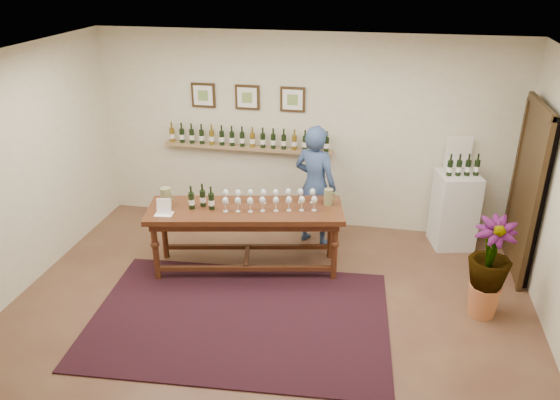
% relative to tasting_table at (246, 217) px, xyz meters
% --- Properties ---
extents(ground, '(6.00, 6.00, 0.00)m').
position_rel_tasting_table_xyz_m(ground, '(0.48, -1.01, -0.73)').
color(ground, '#553025').
rests_on(ground, ground).
extents(room_shell, '(6.00, 6.00, 6.00)m').
position_rel_tasting_table_xyz_m(room_shell, '(2.59, 0.85, 0.39)').
color(room_shell, beige).
rests_on(room_shell, ground).
extents(rug, '(3.43, 2.41, 0.02)m').
position_rel_tasting_table_xyz_m(rug, '(0.19, -1.08, -0.72)').
color(rug, '#45130C').
rests_on(rug, ground).
extents(tasting_table, '(2.52, 1.22, 0.86)m').
position_rel_tasting_table_xyz_m(tasting_table, '(0.00, 0.00, 0.00)').
color(tasting_table, '#412310').
rests_on(tasting_table, ground).
extents(table_glasses, '(1.47, 0.64, 0.20)m').
position_rel_tasting_table_xyz_m(table_glasses, '(0.29, 0.09, 0.23)').
color(table_glasses, silver).
rests_on(table_glasses, tasting_table).
extents(table_bottles, '(0.31, 0.20, 0.31)m').
position_rel_tasting_table_xyz_m(table_bottles, '(-0.53, -0.08, 0.28)').
color(table_bottles, black).
rests_on(table_bottles, tasting_table).
extents(pitcher_left, '(0.19, 0.19, 0.24)m').
position_rel_tasting_table_xyz_m(pitcher_left, '(-0.98, -0.13, 0.25)').
color(pitcher_left, olive).
rests_on(pitcher_left, tasting_table).
extents(pitcher_right, '(0.16, 0.16, 0.21)m').
position_rel_tasting_table_xyz_m(pitcher_right, '(0.99, 0.30, 0.23)').
color(pitcher_right, olive).
rests_on(pitcher_right, tasting_table).
extents(menu_card, '(0.23, 0.18, 0.19)m').
position_rel_tasting_table_xyz_m(menu_card, '(-0.92, -0.34, 0.23)').
color(menu_card, white).
rests_on(menu_card, tasting_table).
extents(display_pedestal, '(0.63, 0.63, 1.05)m').
position_rel_tasting_table_xyz_m(display_pedestal, '(2.64, 1.18, -0.20)').
color(display_pedestal, silver).
rests_on(display_pedestal, ground).
extents(pedestal_bottles, '(0.31, 0.15, 0.30)m').
position_rel_tasting_table_xyz_m(pedestal_bottles, '(2.67, 1.14, 0.48)').
color(pedestal_bottles, black).
rests_on(pedestal_bottles, display_pedestal).
extents(info_sign, '(0.35, 0.10, 0.49)m').
position_rel_tasting_table_xyz_m(info_sign, '(2.62, 1.36, 0.57)').
color(info_sign, white).
rests_on(info_sign, display_pedestal).
extents(potted_plant, '(0.57, 0.57, 1.03)m').
position_rel_tasting_table_xyz_m(potted_plant, '(2.85, -0.46, -0.13)').
color(potted_plant, '#CC7444').
rests_on(potted_plant, ground).
extents(person, '(0.73, 0.61, 1.70)m').
position_rel_tasting_table_xyz_m(person, '(0.75, 0.87, 0.12)').
color(person, navy).
rests_on(person, ground).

